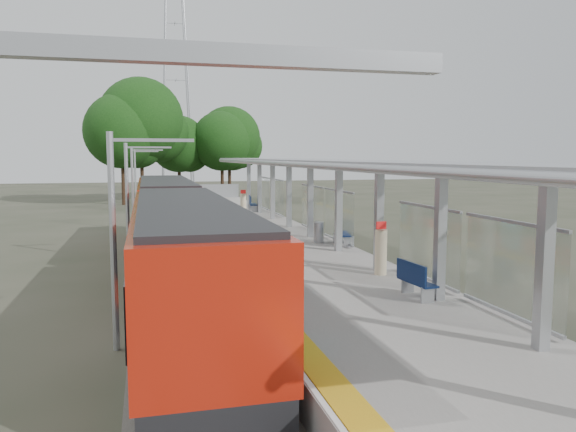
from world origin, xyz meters
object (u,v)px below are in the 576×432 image
Objects in this scene: bench_mid at (341,232)px; info_pillar_far at (243,205)px; train at (173,228)px; litter_bin at (319,232)px; info_pillar_near at (381,252)px; bench_far at (252,203)px; bench_near at (415,279)px.

info_pillar_far is at bearing 111.24° from bench_mid.
train reaches higher than info_pillar_far.
train is at bearing -166.25° from litter_bin.
info_pillar_near is (6.30, -5.38, -0.30)m from train.
info_pillar_far is (-1.09, -2.93, 0.16)m from bench_far.
train is 14.27m from info_pillar_far.
bench_near is at bearing -85.14° from bench_mid.
info_pillar_far is 11.86m from litter_bin.
bench_mid is at bearing -82.74° from info_pillar_far.
bench_near is 9.06m from bench_mid.
train is 16.32× the size of bench_mid.
bench_mid is 1.01× the size of info_pillar_far.
bench_far reaches higher than litter_bin.
bench_far is 1.77× the size of litter_bin.
bench_mid is at bearing -53.41° from litter_bin.
bench_near is at bearing -102.09° from info_pillar_near.
train is 7.14m from bench_mid.
info_pillar_far reaches higher than bench_far.
bench_mid is 1.21m from litter_bin.
bench_near is 24.67m from bench_far.
bench_far is at bearing 69.33° from train.
litter_bin is (1.34, -11.78, -0.27)m from info_pillar_far.
bench_mid is (1.14, 8.99, 0.07)m from bench_near.
bench_far is at bearing 84.96° from bench_near.
info_pillar_near is at bearing -40.49° from train.
litter_bin is (-0.72, 0.97, -0.13)m from bench_mid.
bench_near is 1.61× the size of litter_bin.
train is at bearing -112.63° from info_pillar_far.
bench_far reaches higher than bench_near.
info_pillar_near is at bearing -88.08° from info_pillar_far.
info_pillar_near is 6.95m from litter_bin.
info_pillar_near is (0.34, 3.01, 0.23)m from bench_near.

